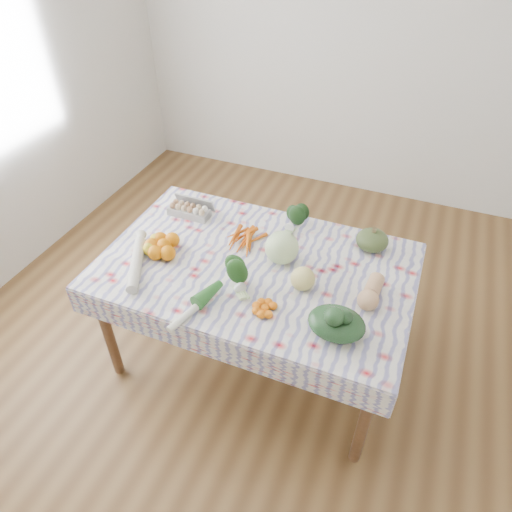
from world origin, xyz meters
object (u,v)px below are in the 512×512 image
egg_carton (189,211)px  grapefruit (303,279)px  dining_table (256,276)px  butternut_squash (372,291)px  cabbage (282,248)px  kabocha_squash (372,240)px

egg_carton → grapefruit: bearing=-22.8°
dining_table → butternut_squash: 0.64m
egg_carton → cabbage: cabbage is taller
egg_carton → kabocha_squash: 1.10m
dining_table → grapefruit: grapefruit is taller
egg_carton → cabbage: size_ratio=1.43×
dining_table → cabbage: (0.12, 0.08, 0.17)m
cabbage → butternut_squash: size_ratio=0.80×
kabocha_squash → grapefruit: bearing=-120.1°
grapefruit → dining_table: bearing=164.3°
cabbage → egg_carton: bearing=164.2°
butternut_squash → dining_table: bearing=-178.6°
egg_carton → grapefruit: size_ratio=2.10×
egg_carton → butternut_squash: bearing=-14.4°
egg_carton → butternut_squash: 1.21m
cabbage → grapefruit: bearing=-43.4°
egg_carton → kabocha_squash: (1.10, 0.10, 0.02)m
grapefruit → butternut_squash: bearing=8.8°
egg_carton → cabbage: bearing=-16.0°
dining_table → grapefruit: bearing=-15.7°
kabocha_squash → cabbage: (-0.43, -0.29, 0.03)m
egg_carton → butternut_squash: size_ratio=1.14×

